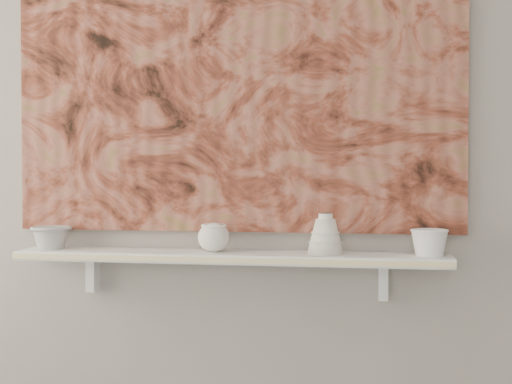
% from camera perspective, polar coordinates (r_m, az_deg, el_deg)
% --- Properties ---
extents(wall_back, '(3.60, 0.00, 3.60)m').
position_cam_1_polar(wall_back, '(2.39, -1.71, 5.49)').
color(wall_back, gray).
rests_on(wall_back, floor).
extents(shelf, '(1.40, 0.18, 0.03)m').
position_cam_1_polar(shelf, '(2.30, -2.17, -5.21)').
color(shelf, silver).
rests_on(shelf, wall_back).
extents(shelf_stripe, '(1.40, 0.01, 0.02)m').
position_cam_1_polar(shelf_stripe, '(2.21, -2.67, -5.48)').
color(shelf_stripe, beige).
rests_on(shelf_stripe, shelf).
extents(bracket_left, '(0.03, 0.06, 0.12)m').
position_cam_1_polar(bracket_left, '(2.52, -12.91, -6.38)').
color(bracket_left, silver).
rests_on(bracket_left, wall_back).
extents(bracket_right, '(0.03, 0.06, 0.12)m').
position_cam_1_polar(bracket_right, '(2.33, 10.14, -7.01)').
color(bracket_right, silver).
rests_on(bracket_right, wall_back).
extents(painting, '(1.50, 0.02, 1.10)m').
position_cam_1_polar(painting, '(2.39, -1.79, 10.06)').
color(painting, brown).
rests_on(painting, wall_back).
extents(house_motif, '(0.09, 0.00, 0.08)m').
position_cam_1_polar(house_motif, '(2.31, 9.19, 2.68)').
color(house_motif, black).
rests_on(house_motif, painting).
extents(bowl_grey, '(0.15, 0.15, 0.08)m').
position_cam_1_polar(bowl_grey, '(2.49, -16.08, -3.49)').
color(bowl_grey, '#9F9F9C').
rests_on(bowl_grey, shelf).
extents(cup_cream, '(0.13, 0.13, 0.09)m').
position_cam_1_polar(cup_cream, '(2.31, -3.40, -3.65)').
color(cup_cream, silver).
rests_on(cup_cream, shelf).
extents(bell_vessel, '(0.13, 0.13, 0.13)m').
position_cam_1_polar(bell_vessel, '(2.25, 5.57, -3.33)').
color(bell_vessel, silver).
rests_on(bell_vessel, shelf).
extents(bowl_white, '(0.15, 0.15, 0.08)m').
position_cam_1_polar(bowl_white, '(2.25, 13.71, -3.94)').
color(bowl_white, silver).
rests_on(bowl_white, shelf).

